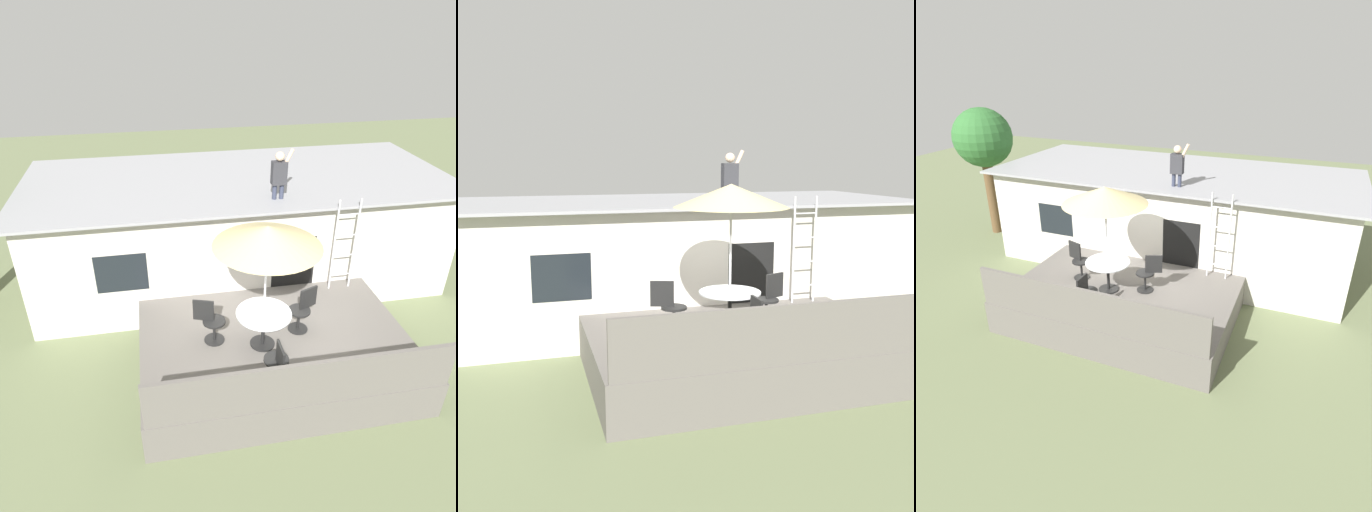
# 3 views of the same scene
# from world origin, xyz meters

# --- Properties ---
(ground_plane) EXTENTS (40.00, 40.00, 0.00)m
(ground_plane) POSITION_xyz_m (0.00, 0.00, 0.00)
(ground_plane) COLOR #66704C
(house) EXTENTS (10.50, 4.50, 2.81)m
(house) POSITION_xyz_m (-0.00, 3.60, 1.41)
(house) COLOR beige
(house) RESTS_ON ground
(deck) EXTENTS (5.28, 3.81, 0.80)m
(deck) POSITION_xyz_m (0.00, 0.00, 0.40)
(deck) COLOR #605B56
(deck) RESTS_ON ground
(deck_railing) EXTENTS (5.18, 0.08, 0.90)m
(deck_railing) POSITION_xyz_m (0.00, -1.85, 1.25)
(deck_railing) COLOR #605B56
(deck_railing) RESTS_ON deck
(patio_table) EXTENTS (1.04, 1.04, 0.74)m
(patio_table) POSITION_xyz_m (-0.29, -0.28, 1.39)
(patio_table) COLOR black
(patio_table) RESTS_ON deck
(patio_umbrella) EXTENTS (1.90, 1.90, 2.54)m
(patio_umbrella) POSITION_xyz_m (-0.29, -0.28, 3.15)
(patio_umbrella) COLOR silver
(patio_umbrella) RESTS_ON deck
(step_ladder) EXTENTS (0.52, 0.04, 2.20)m
(step_ladder) POSITION_xyz_m (1.94, 1.32, 1.90)
(step_ladder) COLOR silver
(step_ladder) RESTS_ON deck
(person_figure) EXTENTS (0.47, 0.20, 1.11)m
(person_figure) POSITION_xyz_m (0.58, 2.06, 3.42)
(person_figure) COLOR #33384C
(person_figure) RESTS_ON house
(patio_chair_left) EXTENTS (0.61, 0.44, 0.92)m
(patio_chair_left) POSITION_xyz_m (-1.26, 0.02, 1.26)
(patio_chair_left) COLOR black
(patio_chair_left) RESTS_ON deck
(patio_chair_right) EXTENTS (0.60, 0.44, 0.92)m
(patio_chair_right) POSITION_xyz_m (0.59, 0.06, 1.26)
(patio_chair_right) COLOR black
(patio_chair_right) RESTS_ON deck
(patio_chair_near) EXTENTS (0.44, 0.62, 0.92)m
(patio_chair_near) POSITION_xyz_m (-0.31, -1.30, 1.26)
(patio_chair_near) COLOR black
(patio_chair_near) RESTS_ON deck
(backyard_tree) EXTENTS (1.95, 1.95, 4.36)m
(backyard_tree) POSITION_xyz_m (-6.67, 3.23, 3.29)
(backyard_tree) COLOR brown
(backyard_tree) RESTS_ON ground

